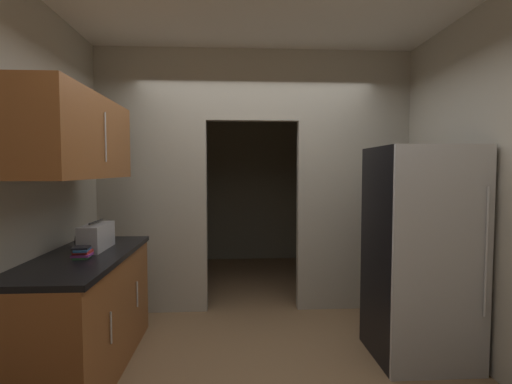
# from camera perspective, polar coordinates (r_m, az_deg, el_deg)

# --- Properties ---
(ground) EXTENTS (20.00, 20.00, 0.00)m
(ground) POSITION_cam_1_polar(r_m,az_deg,el_deg) (3.26, 1.30, -25.07)
(ground) COLOR brown
(kitchen_overhead_slab) EXTENTS (3.78, 6.68, 0.06)m
(kitchen_overhead_slab) POSITION_cam_1_polar(r_m,az_deg,el_deg) (3.53, 0.80, 25.25)
(kitchen_overhead_slab) COLOR silver
(kitchen_partition) EXTENTS (3.38, 0.12, 2.84)m
(kitchen_partition) POSITION_cam_1_polar(r_m,az_deg,el_deg) (4.21, 0.01, 2.94)
(kitchen_partition) COLOR #ADA899
(kitchen_partition) RESTS_ON ground
(adjoining_room_shell) EXTENTS (3.38, 2.52, 2.84)m
(adjoining_room_shell) POSITION_cam_1_polar(r_m,az_deg,el_deg) (5.95, -1.02, 2.03)
(adjoining_room_shell) COLOR gray
(adjoining_room_shell) RESTS_ON ground
(refrigerator) EXTENTS (0.75, 0.73, 1.74)m
(refrigerator) POSITION_cam_1_polar(r_m,az_deg,el_deg) (3.45, 23.18, -8.38)
(refrigerator) COLOR black
(refrigerator) RESTS_ON ground
(lower_cabinet_run) EXTENTS (0.63, 1.61, 0.91)m
(lower_cabinet_run) POSITION_cam_1_polar(r_m,az_deg,el_deg) (3.36, -24.02, -16.05)
(lower_cabinet_run) COLOR brown
(lower_cabinet_run) RESTS_ON ground
(upper_cabinet_counterside) EXTENTS (0.36, 1.45, 0.62)m
(upper_cabinet_counterside) POSITION_cam_1_polar(r_m,az_deg,el_deg) (3.18, -24.59, 7.44)
(upper_cabinet_counterside) COLOR brown
(boombox) EXTENTS (0.17, 0.43, 0.23)m
(boombox) POSITION_cam_1_polar(r_m,az_deg,el_deg) (3.39, -22.66, -6.15)
(boombox) COLOR #B2B2B7
(boombox) RESTS_ON lower_cabinet_run
(book_stack) EXTENTS (0.13, 0.16, 0.08)m
(book_stack) POSITION_cam_1_polar(r_m,az_deg,el_deg) (3.11, -24.41, -8.17)
(book_stack) COLOR #388C47
(book_stack) RESTS_ON lower_cabinet_run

